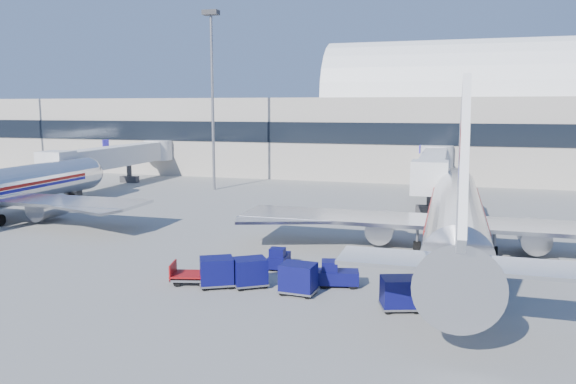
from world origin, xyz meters
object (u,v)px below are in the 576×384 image
(mast_west, at_px, (212,74))
(cart_train_a, at_px, (298,278))
(tug_left, at_px, (279,258))
(cart_solo_near, at_px, (400,293))
(tug_right, at_px, (467,275))
(airliner_main, at_px, (456,216))
(tug_lead, at_px, (337,275))
(jetbridge_near, at_px, (434,165))
(jetbridge_mid, at_px, (120,156))
(cart_train_c, at_px, (217,271))
(cart_train_b, at_px, (250,272))
(cart_open_red, at_px, (192,276))

(mast_west, relative_size, cart_train_a, 10.49)
(tug_left, distance_m, cart_solo_near, 10.19)
(tug_left, bearing_deg, tug_right, -94.39)
(airliner_main, xyz_separation_m, tug_lead, (-6.80, -9.39, -2.21))
(tug_left, bearing_deg, jetbridge_near, -18.50)
(jetbridge_mid, relative_size, cart_train_c, 10.92)
(cart_train_a, bearing_deg, tug_left, 123.58)
(cart_train_c, relative_size, cart_solo_near, 1.06)
(cart_train_a, relative_size, cart_train_b, 0.86)
(jetbridge_near, height_order, cart_solo_near, jetbridge_near)
(tug_left, xyz_separation_m, cart_open_red, (-4.07, -4.65, -0.20))
(tug_left, relative_size, cart_train_b, 0.92)
(cart_train_c, height_order, cart_open_red, cart_train_c)
(mast_west, xyz_separation_m, cart_train_b, (18.27, -36.46, -13.86))
(jetbridge_near, relative_size, mast_west, 1.22)
(airliner_main, relative_size, mast_west, 1.65)
(tug_left, xyz_separation_m, cart_train_c, (-2.38, -4.82, 0.29))
(cart_train_a, xyz_separation_m, cart_open_red, (-6.70, 0.07, -0.50))
(airliner_main, distance_m, jetbridge_near, 26.43)
(tug_left, height_order, cart_train_b, cart_train_b)
(cart_train_a, relative_size, cart_solo_near, 0.91)
(jetbridge_near, relative_size, cart_train_b, 11.02)
(tug_left, bearing_deg, tug_lead, -124.55)
(cart_train_b, bearing_deg, airliner_main, 9.54)
(mast_west, relative_size, cart_train_b, 9.06)
(airliner_main, relative_size, jetbridge_near, 1.35)
(tug_right, bearing_deg, cart_train_b, -115.84)
(cart_train_c, bearing_deg, cart_open_red, 146.54)
(cart_solo_near, bearing_deg, tug_left, 127.94)
(tug_left, relative_size, cart_solo_near, 0.97)
(cart_train_a, bearing_deg, jetbridge_near, 85.03)
(jetbridge_mid, bearing_deg, cart_train_a, -46.52)
(cart_train_b, distance_m, cart_solo_near, 9.03)
(jetbridge_mid, height_order, tug_lead, jetbridge_mid)
(tug_lead, relative_size, tug_right, 1.17)
(cart_train_c, bearing_deg, mast_west, 86.10)
(tug_left, xyz_separation_m, cart_train_a, (2.63, -4.72, 0.29))
(jetbridge_mid, xyz_separation_m, cart_train_a, (35.77, -37.72, -2.97))
(tug_lead, xyz_separation_m, cart_open_red, (-8.53, -1.96, -0.26))
(jetbridge_near, distance_m, tug_right, 33.51)
(tug_left, height_order, cart_open_red, tug_left)
(jetbridge_mid, bearing_deg, mast_west, -3.21)
(jetbridge_near, bearing_deg, tug_lead, -97.03)
(tug_lead, bearing_deg, cart_train_a, -144.15)
(cart_train_b, distance_m, cart_open_red, 3.65)
(airliner_main, bearing_deg, cart_train_b, -136.92)
(jetbridge_near, bearing_deg, cart_train_c, -106.55)
(jetbridge_mid, xyz_separation_m, tug_right, (45.10, -33.20, -3.30))
(tug_right, xyz_separation_m, tug_left, (-11.96, 0.19, 0.04))
(airliner_main, bearing_deg, jetbridge_near, 95.22)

